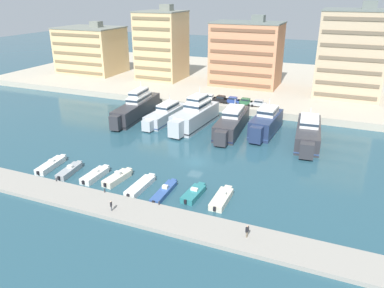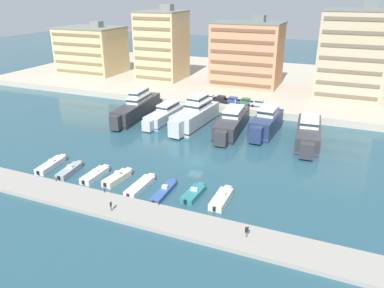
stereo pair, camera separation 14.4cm
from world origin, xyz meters
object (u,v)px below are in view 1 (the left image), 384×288
Objects in this scene: motorboat_cream_center_left at (118,178)px; yacht_silver_left at (165,115)px; motorboat_cream_right at (222,198)px; motorboat_blue_center_right at (164,191)px; yacht_charcoal_far_left at (137,107)px; motorboat_white_center at (141,186)px; motorboat_white_mid_left at (95,175)px; pedestrian_mid_deck at (111,205)px; motorboat_white_far_left at (51,165)px; car_white_far_left at (209,97)px; pedestrian_near_edge at (247,230)px; car_black_left at (221,99)px; car_blue_mid_left at (232,100)px; yacht_charcoal_center_left at (232,123)px; motorboat_teal_mid_right at (194,193)px; motorboat_grey_left at (70,170)px; yacht_charcoal_center_right at (308,133)px; car_silver_center at (258,103)px; yacht_silver_mid_left at (195,115)px; car_green_center_left at (245,101)px; yacht_navy_center at (266,123)px.

yacht_silver_left is at bearing 101.78° from motorboat_cream_center_left.
motorboat_blue_center_right is at bearing -172.14° from motorboat_cream_right.
yacht_charcoal_far_left is 39.65m from motorboat_blue_center_right.
yacht_charcoal_far_left is 1.32× the size of yacht_silver_left.
yacht_silver_left is at bearing 109.66° from motorboat_white_center.
yacht_charcoal_far_left reaches higher than motorboat_white_mid_left.
pedestrian_mid_deck is at bearing -74.13° from yacht_silver_left.
motorboat_white_far_left is 4.89× the size of pedestrian_mid_deck.
car_white_far_left is at bearing 47.94° from yacht_charcoal_far_left.
pedestrian_near_edge is at bearing -24.05° from motorboat_blue_center_right.
car_black_left reaches higher than motorboat_cream_right.
motorboat_white_far_left is 18.62m from motorboat_white_center.
motorboat_cream_center_left is 1.61× the size of car_white_far_left.
motorboat_cream_center_left is 46.27m from car_blue_mid_left.
yacht_charcoal_center_left reaches higher than motorboat_teal_mid_right.
motorboat_white_mid_left is at bearing 2.91° from motorboat_grey_left.
car_white_far_left is (8.29, 46.78, 2.21)m from motorboat_grey_left.
motorboat_white_mid_left is 29.00m from pedestrian_near_edge.
car_blue_mid_left is at bearing 143.56° from yacht_charcoal_center_right.
yacht_charcoal_center_right is 37.85m from pedestrian_near_edge.
motorboat_white_far_left is 50.14m from car_blue_mid_left.
car_white_far_left is at bearing 179.18° from car_blue_mid_left.
yacht_charcoal_center_left is 19.46m from car_white_far_left.
yacht_silver_left is 0.87× the size of yacht_charcoal_center_right.
motorboat_grey_left is at bearing -104.13° from car_black_left.
motorboat_blue_center_right is at bearing -1.32° from motorboat_white_mid_left.
yacht_charcoal_center_right is 31.14m from motorboat_cream_right.
yacht_charcoal_center_right is 21.13m from car_silver_center.
yacht_silver_mid_left is at bearing 103.76° from motorboat_blue_center_right.
motorboat_blue_center_right is (-17.87, -31.05, -1.62)m from yacht_charcoal_center_right.
car_white_far_left is 6.69m from car_blue_mid_left.
car_green_center_left is at bearing 63.58° from motorboat_white_far_left.
pedestrian_mid_deck is (14.09, -8.11, 1.05)m from motorboat_grey_left.
motorboat_white_far_left is at bearing -134.35° from yacht_navy_center.
car_green_center_left reaches higher than motorboat_cream_center_left.
yacht_charcoal_far_left is at bearing 108.28° from motorboat_white_mid_left.
pedestrian_mid_deck is at bearing -133.78° from motorboat_teal_mid_right.
car_black_left is at bearing 81.93° from motorboat_white_mid_left.
motorboat_cream_center_left is at bearing -97.14° from car_blue_mid_left.
car_green_center_left is at bearing 105.55° from pedestrian_near_edge.
car_black_left is at bearing 70.53° from motorboat_white_far_left.
yacht_charcoal_center_left reaches higher than motorboat_white_far_left.
motorboat_blue_center_right is (-1.31, -31.02, -1.65)m from yacht_charcoal_center_left.
car_blue_mid_left is at bearing 72.21° from motorboat_grey_left.
yacht_charcoal_center_left is 17.51m from car_black_left.
pedestrian_mid_deck is (-22.11, -39.12, -0.47)m from yacht_charcoal_center_right.
yacht_charcoal_center_right reaches higher than yacht_silver_left.
yacht_silver_left is 2.73× the size of motorboat_teal_mid_right.
motorboat_white_center is 0.99× the size of motorboat_blue_center_right.
car_green_center_left is (9.17, 45.92, 2.15)m from motorboat_cream_center_left.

